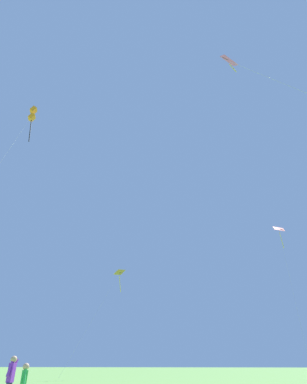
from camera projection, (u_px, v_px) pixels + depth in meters
name	position (u px, v px, depth m)	size (l,w,h in m)	color
kite_pink_low	(239.00, 65.00, 17.04)	(4.50, 10.68, 17.62)	pink
kite_red_high	(280.00, 236.00, 40.14)	(1.72, 6.19, 17.38)	red
kite_orange_box	(32.00, 115.00, 39.38)	(1.15, 10.85, 30.13)	orange
kite_yellow_diamond	(119.00, 278.00, 46.10)	(4.10, 10.67, 14.11)	yellow
person_with_spool	(11.00, 377.00, 12.16)	(0.24, 0.58, 1.80)	#2D3351
person_child_small	(23.00, 384.00, 10.36)	(0.35, 0.45, 1.54)	#665B4C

